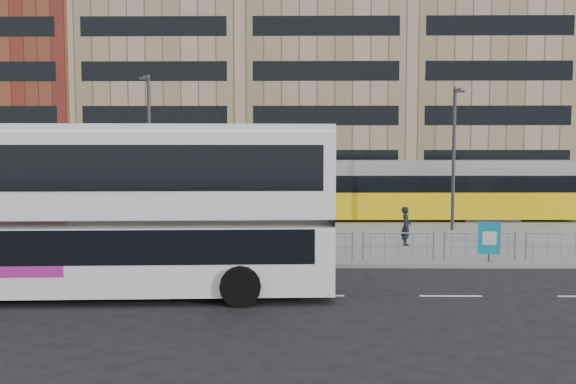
{
  "coord_description": "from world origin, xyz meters",
  "views": [
    {
      "loc": [
        1.45,
        -20.1,
        4.16
      ],
      "look_at": [
        1.15,
        6.0,
        2.33
      ],
      "focal_mm": 35.0,
      "sensor_mm": 36.0,
      "label": 1
    }
  ],
  "objects_px": {
    "traffic_light_west": "(62,208)",
    "lamp_post_east": "(454,152)",
    "ad_panel": "(489,239)",
    "lamp_post_west": "(149,144)",
    "tram": "(323,190)",
    "pedestrian": "(406,227)",
    "double_decker_bus": "(119,204)"
  },
  "relations": [
    {
      "from": "traffic_light_west",
      "to": "lamp_post_east",
      "type": "xyz_separation_m",
      "value": [
        16.85,
        8.45,
        2.07
      ]
    },
    {
      "from": "ad_panel",
      "to": "lamp_post_west",
      "type": "height_order",
      "value": "lamp_post_west"
    },
    {
      "from": "tram",
      "to": "traffic_light_west",
      "type": "height_order",
      "value": "tram"
    },
    {
      "from": "pedestrian",
      "to": "lamp_post_east",
      "type": "relative_size",
      "value": 0.23
    },
    {
      "from": "traffic_light_west",
      "to": "lamp_post_east",
      "type": "bearing_deg",
      "value": 25.77
    },
    {
      "from": "double_decker_bus",
      "to": "traffic_light_west",
      "type": "relative_size",
      "value": 4.02
    },
    {
      "from": "ad_panel",
      "to": "lamp_post_east",
      "type": "xyz_separation_m",
      "value": [
        1.07,
        8.55,
        3.19
      ]
    },
    {
      "from": "pedestrian",
      "to": "lamp_post_west",
      "type": "xyz_separation_m",
      "value": [
        -12.65,
        6.32,
        3.62
      ]
    },
    {
      "from": "tram",
      "to": "pedestrian",
      "type": "bearing_deg",
      "value": -73.02
    },
    {
      "from": "lamp_post_west",
      "to": "lamp_post_east",
      "type": "relative_size",
      "value": 1.11
    },
    {
      "from": "tram",
      "to": "traffic_light_west",
      "type": "distance_m",
      "value": 16.5
    },
    {
      "from": "tram",
      "to": "double_decker_bus",
      "type": "bearing_deg",
      "value": -112.6
    },
    {
      "from": "tram",
      "to": "lamp_post_west",
      "type": "distance_m",
      "value": 10.43
    },
    {
      "from": "traffic_light_west",
      "to": "lamp_post_east",
      "type": "height_order",
      "value": "lamp_post_east"
    },
    {
      "from": "ad_panel",
      "to": "lamp_post_west",
      "type": "distance_m",
      "value": 18.28
    },
    {
      "from": "pedestrian",
      "to": "traffic_light_west",
      "type": "bearing_deg",
      "value": 125.04
    },
    {
      "from": "tram",
      "to": "pedestrian",
      "type": "relative_size",
      "value": 17.85
    },
    {
      "from": "double_decker_bus",
      "to": "lamp_post_west",
      "type": "relative_size",
      "value": 1.52
    },
    {
      "from": "double_decker_bus",
      "to": "tram",
      "type": "relative_size",
      "value": 0.41
    },
    {
      "from": "double_decker_bus",
      "to": "pedestrian",
      "type": "height_order",
      "value": "double_decker_bus"
    },
    {
      "from": "double_decker_bus",
      "to": "lamp_post_east",
      "type": "relative_size",
      "value": 1.69
    },
    {
      "from": "lamp_post_west",
      "to": "ad_panel",
      "type": "bearing_deg",
      "value": -33.13
    },
    {
      "from": "double_decker_bus",
      "to": "traffic_light_west",
      "type": "bearing_deg",
      "value": 125.72
    },
    {
      "from": "double_decker_bus",
      "to": "ad_panel",
      "type": "relative_size",
      "value": 8.44
    },
    {
      "from": "pedestrian",
      "to": "traffic_light_west",
      "type": "distance_m",
      "value": 13.88
    },
    {
      "from": "tram",
      "to": "lamp_post_west",
      "type": "bearing_deg",
      "value": -162.69
    },
    {
      "from": "pedestrian",
      "to": "lamp_post_west",
      "type": "height_order",
      "value": "lamp_post_west"
    },
    {
      "from": "ad_panel",
      "to": "lamp_post_west",
      "type": "bearing_deg",
      "value": 163.05
    },
    {
      "from": "pedestrian",
      "to": "lamp_post_east",
      "type": "bearing_deg",
      "value": -13.11
    },
    {
      "from": "pedestrian",
      "to": "lamp_post_west",
      "type": "bearing_deg",
      "value": 84.39
    },
    {
      "from": "ad_panel",
      "to": "lamp_post_east",
      "type": "relative_size",
      "value": 0.2
    },
    {
      "from": "double_decker_bus",
      "to": "lamp_post_west",
      "type": "xyz_separation_m",
      "value": [
        -2.73,
        14.1,
        1.95
      ]
    }
  ]
}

